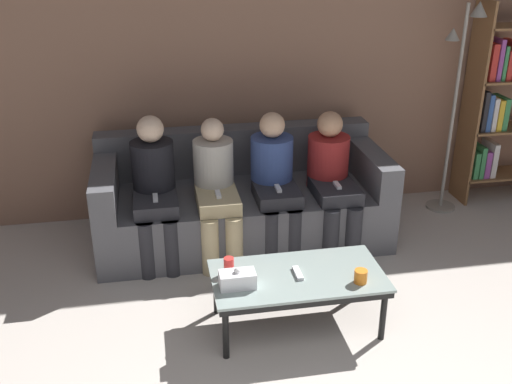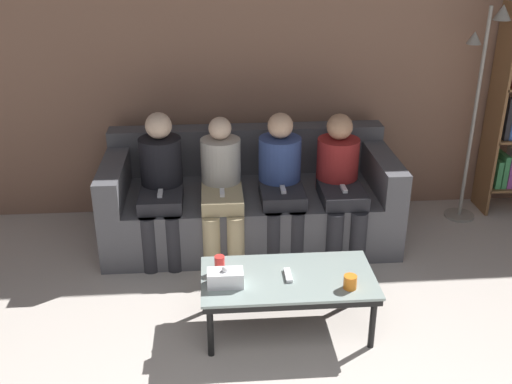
% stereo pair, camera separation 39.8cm
% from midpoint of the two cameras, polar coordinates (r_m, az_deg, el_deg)
% --- Properties ---
extents(wall_back, '(12.00, 0.06, 2.60)m').
position_cam_midpoint_polar(wall_back, '(5.15, 1.16, 11.86)').
color(wall_back, '#8C6651').
rests_on(wall_back, ground_plane).
extents(couch, '(2.31, 0.99, 0.84)m').
position_cam_midpoint_polar(couch, '(4.93, 1.70, -0.93)').
color(couch, '#515156').
rests_on(couch, ground_plane).
extents(coffee_table, '(1.09, 0.57, 0.39)m').
position_cam_midpoint_polar(coffee_table, '(3.81, 6.09, -8.60)').
color(coffee_table, '#8C9E99').
rests_on(coffee_table, ground_plane).
extents(cup_near_left, '(0.08, 0.08, 0.09)m').
position_cam_midpoint_polar(cup_near_left, '(3.71, 12.04, -8.47)').
color(cup_near_left, orange).
rests_on(cup_near_left, coffee_table).
extents(cup_near_right, '(0.06, 0.06, 0.11)m').
position_cam_midpoint_polar(cup_near_right, '(3.78, -0.46, -6.97)').
color(cup_near_right, red).
rests_on(cup_near_right, coffee_table).
extents(tissue_box, '(0.22, 0.12, 0.13)m').
position_cam_midpoint_polar(tissue_box, '(3.66, 0.19, -8.27)').
color(tissue_box, white).
rests_on(tissue_box, coffee_table).
extents(game_remote, '(0.04, 0.15, 0.02)m').
position_cam_midpoint_polar(game_remote, '(3.78, 6.12, -7.96)').
color(game_remote, white).
rests_on(game_remote, coffee_table).
extents(standing_lamp, '(0.31, 0.26, 1.83)m').
position_cam_midpoint_polar(standing_lamp, '(5.37, 22.55, 8.65)').
color(standing_lamp, gray).
rests_on(standing_lamp, ground_plane).
extents(seated_person_left_end, '(0.33, 0.63, 1.11)m').
position_cam_midpoint_polar(seated_person_left_end, '(4.60, -6.60, 0.99)').
color(seated_person_left_end, '#28282D').
rests_on(seated_person_left_end, ground_plane).
extents(seated_person_mid_left, '(0.31, 0.66, 1.07)m').
position_cam_midpoint_polar(seated_person_mid_left, '(4.59, -0.82, 0.72)').
color(seated_person_mid_left, tan).
rests_on(seated_person_mid_left, ground_plane).
extents(seated_person_mid_right, '(0.33, 0.64, 1.09)m').
position_cam_midpoint_polar(seated_person_mid_right, '(4.65, 4.85, 1.22)').
color(seated_person_mid_right, '#28282D').
rests_on(seated_person_mid_right, ground_plane).
extents(seated_person_right_end, '(0.33, 0.67, 1.07)m').
position_cam_midpoint_polar(seated_person_right_end, '(4.74, 10.40, 1.20)').
color(seated_person_right_end, '#28282D').
rests_on(seated_person_right_end, ground_plane).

